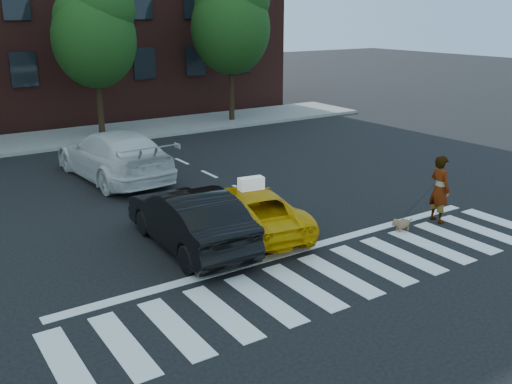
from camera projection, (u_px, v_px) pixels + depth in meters
ground at (339, 275)px, 12.61m from camera, size 120.00×120.00×0.00m
crosswalk at (339, 275)px, 12.60m from camera, size 13.00×2.40×0.01m
stop_line at (295, 251)px, 13.88m from camera, size 12.00×0.30×0.01m
sidewalk_far at (88, 135)px, 26.50m from camera, size 30.00×4.00×0.15m
building at (35, 3)px, 30.68m from camera, size 26.00×10.00×12.00m
tree_mid at (94, 29)px, 24.94m from camera, size 3.69×3.69×7.10m
tree_right at (231, 18)px, 28.49m from camera, size 4.00×4.00×7.70m
taxi at (247, 210)px, 14.93m from camera, size 2.61×4.64×1.22m
black_sedan at (189, 218)px, 13.93m from camera, size 1.71×4.56×1.49m
white_suv at (114, 155)px, 19.68m from camera, size 2.76×5.99×1.69m
woman at (440, 189)px, 15.59m from camera, size 0.55×0.74×1.87m
dog at (401, 224)px, 15.08m from camera, size 0.63×0.33×0.36m
taxi_sign at (251, 183)px, 14.54m from camera, size 0.68×0.37×0.32m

